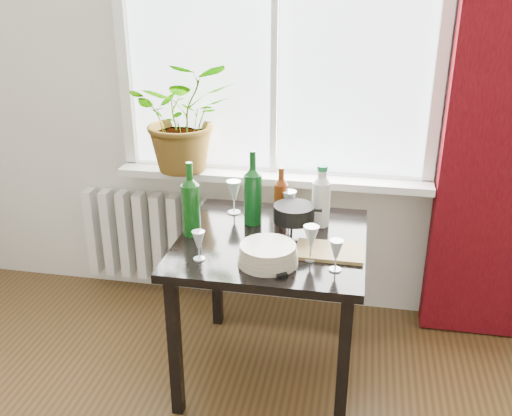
% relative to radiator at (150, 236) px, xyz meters
% --- Properties ---
extents(window, '(1.72, 0.08, 1.62)m').
position_rel_radiator_xyz_m(window, '(0.75, 0.04, 1.22)').
color(window, white).
rests_on(window, ground).
extents(windowsill, '(1.72, 0.20, 0.04)m').
position_rel_radiator_xyz_m(windowsill, '(0.75, -0.03, 0.44)').
color(windowsill, silver).
rests_on(windowsill, ground).
extents(curtain, '(0.50, 0.12, 2.56)m').
position_rel_radiator_xyz_m(curtain, '(1.87, -0.06, 0.92)').
color(curtain, '#3D050A').
rests_on(curtain, ground).
extents(radiator, '(0.80, 0.10, 0.55)m').
position_rel_radiator_xyz_m(radiator, '(0.00, 0.00, 0.00)').
color(radiator, white).
rests_on(radiator, ground).
extents(table, '(0.85, 0.85, 0.74)m').
position_rel_radiator_xyz_m(table, '(0.85, -0.63, 0.27)').
color(table, black).
rests_on(table, ground).
extents(potted_plant, '(0.65, 0.60, 0.61)m').
position_rel_radiator_xyz_m(potted_plant, '(0.27, -0.06, 0.77)').
color(potted_plant, '#26751F').
rests_on(potted_plant, windowsill).
extents(wine_bottle_left, '(0.10, 0.10, 0.36)m').
position_rel_radiator_xyz_m(wine_bottle_left, '(0.48, -0.65, 0.54)').
color(wine_bottle_left, '#0C4210').
rests_on(wine_bottle_left, table).
extents(wine_bottle_right, '(0.11, 0.11, 0.37)m').
position_rel_radiator_xyz_m(wine_bottle_right, '(0.73, -0.47, 0.55)').
color(wine_bottle_right, '#0C4015').
rests_on(wine_bottle_right, table).
extents(bottle_amber, '(0.08, 0.08, 0.28)m').
position_rel_radiator_xyz_m(bottle_amber, '(0.86, -0.42, 0.50)').
color(bottle_amber, '#65270B').
rests_on(bottle_amber, table).
extents(cleaning_bottle, '(0.09, 0.09, 0.31)m').
position_rel_radiator_xyz_m(cleaning_bottle, '(1.05, -0.43, 0.51)').
color(cleaning_bottle, silver).
rests_on(cleaning_bottle, table).
extents(wineglass_front_right, '(0.07, 0.07, 0.16)m').
position_rel_radiator_xyz_m(wineglass_front_right, '(1.04, -0.80, 0.44)').
color(wineglass_front_right, '#B1BABF').
rests_on(wineglass_front_right, table).
extents(wineglass_far_right, '(0.07, 0.07, 0.14)m').
position_rel_radiator_xyz_m(wineglass_far_right, '(1.15, -0.87, 0.43)').
color(wineglass_far_right, silver).
rests_on(wineglass_far_right, table).
extents(wineglass_back_center, '(0.08, 0.08, 0.17)m').
position_rel_radiator_xyz_m(wineglass_back_center, '(0.90, -0.44, 0.44)').
color(wineglass_back_center, silver).
rests_on(wineglass_back_center, table).
extents(wineglass_back_left, '(0.08, 0.08, 0.17)m').
position_rel_radiator_xyz_m(wineglass_back_left, '(0.61, -0.37, 0.45)').
color(wineglass_back_left, silver).
rests_on(wineglass_back_left, table).
extents(wineglass_front_left, '(0.07, 0.07, 0.13)m').
position_rel_radiator_xyz_m(wineglass_front_left, '(0.58, -0.89, 0.43)').
color(wineglass_front_left, silver).
rests_on(wineglass_front_left, table).
extents(plate_stack, '(0.29, 0.29, 0.08)m').
position_rel_radiator_xyz_m(plate_stack, '(0.87, -0.86, 0.40)').
color(plate_stack, beige).
rests_on(plate_stack, table).
extents(fondue_pot, '(0.27, 0.25, 0.15)m').
position_rel_radiator_xyz_m(fondue_pot, '(0.94, -0.57, 0.43)').
color(fondue_pot, black).
rests_on(fondue_pot, table).
extents(tv_remote, '(0.11, 0.16, 0.02)m').
position_rel_radiator_xyz_m(tv_remote, '(0.92, -0.92, 0.37)').
color(tv_remote, black).
rests_on(tv_remote, table).
extents(cutting_board, '(0.30, 0.19, 0.02)m').
position_rel_radiator_xyz_m(cutting_board, '(1.12, -0.72, 0.37)').
color(cutting_board, olive).
rests_on(cutting_board, table).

